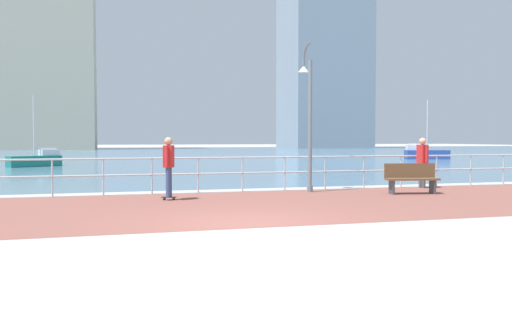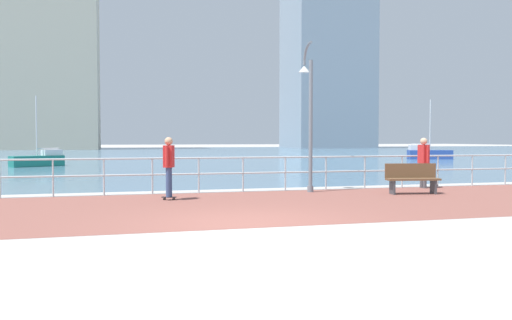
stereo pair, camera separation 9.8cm
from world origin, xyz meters
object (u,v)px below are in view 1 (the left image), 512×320
Objects in this scene: lamppost at (308,109)px; park_bench at (411,178)px; skateboarder at (169,162)px; bystander at (422,158)px; sailboat_gray at (36,160)px; sailboat_ivory at (425,153)px.

park_bench is (2.78, -1.50, -2.13)m from lamppost.
skateboarder is (-4.49, -1.19, -1.57)m from lamppost.
bystander is 23.49m from sailboat_gray.
lamppost is at bearing 151.72° from park_bench.
park_bench is at bearing -131.62° from bystander.
park_bench is at bearing -124.22° from sailboat_ivory.
bystander is at bearing -51.62° from sailboat_gray.
lamppost is 2.85× the size of park_bench.
park_bench is 23.94m from sailboat_gray.
sailboat_gray is at bearing 123.42° from park_bench.
bystander reaches higher than park_bench.
skateboarder is 7.30m from park_bench.
lamppost is 1.10× the size of sailboat_gray.
lamppost is 4.47m from bystander.
park_bench is 0.39× the size of sailboat_gray.
skateboarder is 1.01× the size of bystander.
park_bench is at bearing -2.41° from skateboarder.
bystander is 2.17m from park_bench.
lamppost is 21.32m from sailboat_gray.
sailboat_ivory reaches higher than bystander.
lamppost is 2.75× the size of skateboarder.
sailboat_ivory reaches higher than lamppost.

